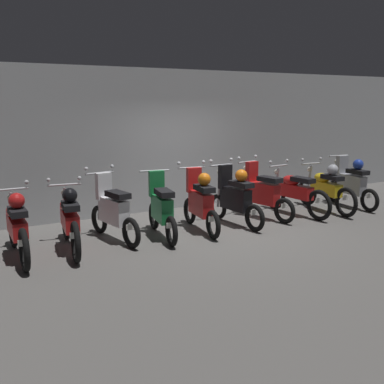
% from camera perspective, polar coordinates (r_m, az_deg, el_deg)
% --- Properties ---
extents(ground_plane, '(80.00, 80.00, 0.00)m').
position_cam_1_polar(ground_plane, '(8.86, 3.81, -4.69)').
color(ground_plane, '#565451').
extents(back_wall, '(16.00, 0.30, 3.14)m').
position_cam_1_polar(back_wall, '(10.48, -2.76, 6.51)').
color(back_wall, '#9EA0A3').
rests_on(back_wall, ground).
extents(motorbike_slot_0, '(0.59, 1.95, 1.15)m').
position_cam_1_polar(motorbike_slot_0, '(7.62, -21.04, -3.96)').
color(motorbike_slot_0, black).
rests_on(motorbike_slot_0, ground).
extents(motorbike_slot_1, '(0.59, 1.94, 1.15)m').
position_cam_1_polar(motorbike_slot_1, '(7.77, -15.05, -3.29)').
color(motorbike_slot_1, black).
rests_on(motorbike_slot_1, ground).
extents(motorbike_slot_2, '(0.58, 1.67, 1.29)m').
position_cam_1_polar(motorbike_slot_2, '(8.19, -9.89, -2.35)').
color(motorbike_slot_2, black).
rests_on(motorbike_slot_2, ground).
extents(motorbike_slot_3, '(0.56, 1.67, 1.18)m').
position_cam_1_polar(motorbike_slot_3, '(8.27, -3.85, -2.08)').
color(motorbike_slot_3, black).
rests_on(motorbike_slot_3, ground).
extents(motorbike_slot_4, '(0.59, 1.68, 1.29)m').
position_cam_1_polar(motorbike_slot_4, '(8.64, 1.04, -1.19)').
color(motorbike_slot_4, black).
rests_on(motorbike_slot_4, ground).
extents(motorbike_slot_5, '(0.59, 1.68, 1.29)m').
position_cam_1_polar(motorbike_slot_5, '(9.10, 5.38, -0.61)').
color(motorbike_slot_5, black).
rests_on(motorbike_slot_5, ground).
extents(motorbike_slot_6, '(0.58, 1.67, 1.29)m').
position_cam_1_polar(motorbike_slot_6, '(9.73, 8.73, -0.17)').
color(motorbike_slot_6, black).
rests_on(motorbike_slot_6, ground).
extents(motorbike_slot_7, '(0.59, 1.95, 1.15)m').
position_cam_1_polar(motorbike_slot_7, '(10.18, 12.74, -0.02)').
color(motorbike_slot_7, black).
rests_on(motorbike_slot_7, ground).
extents(motorbike_slot_8, '(0.59, 1.95, 1.15)m').
position_cam_1_polar(motorbike_slot_8, '(10.68, 16.38, 0.51)').
color(motorbike_slot_8, black).
rests_on(motorbike_slot_8, ground).
extents(motorbike_slot_9, '(0.56, 1.68, 1.18)m').
position_cam_1_polar(motorbike_slot_9, '(11.28, 19.25, 1.08)').
color(motorbike_slot_9, black).
rests_on(motorbike_slot_9, ground).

